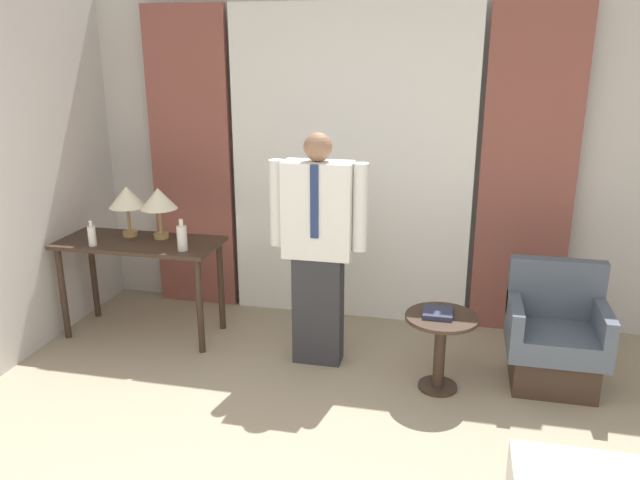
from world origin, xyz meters
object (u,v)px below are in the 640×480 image
at_px(bottle_near_edge, 92,235).
at_px(person, 318,243).
at_px(table_lamp_right, 159,200).
at_px(armchair, 555,340).
at_px(desk, 140,255).
at_px(bottle_by_lamp, 182,237).
at_px(side_table, 440,340).
at_px(table_lamp_left, 127,198).
at_px(book, 438,313).

xyz_separation_m(bottle_near_edge, person, (1.76, 0.04, 0.05)).
xyz_separation_m(table_lamp_right, armchair, (2.99, -0.24, -0.77)).
xyz_separation_m(desk, armchair, (3.12, -0.12, -0.34)).
xyz_separation_m(bottle_by_lamp, side_table, (1.93, -0.23, -0.52)).
relative_size(desk, bottle_by_lamp, 5.30).
distance_m(table_lamp_left, armchair, 3.36).
bearing_deg(person, book, -13.51).
relative_size(bottle_by_lamp, person, 0.14).
distance_m(desk, book, 2.36).
xyz_separation_m(bottle_by_lamp, armchair, (2.69, 0.02, -0.56)).
bearing_deg(armchair, bottle_by_lamp, -179.64).
bearing_deg(person, bottle_by_lamp, 179.65).
bearing_deg(person, bottle_near_edge, -178.77).
bearing_deg(table_lamp_left, side_table, -10.83).
relative_size(person, side_table, 3.15).
xyz_separation_m(table_lamp_right, bottle_by_lamp, (0.30, -0.25, -0.21)).
xyz_separation_m(table_lamp_left, table_lamp_right, (0.27, 0.00, 0.00)).
relative_size(table_lamp_left, side_table, 0.76).
height_order(armchair, book, armchair).
bearing_deg(desk, side_table, -8.75).
xyz_separation_m(bottle_near_edge, bottle_by_lamp, (0.72, 0.04, 0.02)).
bearing_deg(armchair, bottle_near_edge, -178.97).
xyz_separation_m(bottle_by_lamp, book, (1.90, -0.21, -0.33)).
height_order(desk, table_lamp_left, table_lamp_left).
xyz_separation_m(side_table, book, (-0.03, 0.01, 0.19)).
height_order(table_lamp_right, bottle_by_lamp, table_lamp_right).
bearing_deg(table_lamp_right, table_lamp_left, 180.00).
bearing_deg(table_lamp_left, table_lamp_right, 0.00).
relative_size(table_lamp_right, person, 0.24).
height_order(bottle_by_lamp, book, bottle_by_lamp).
bearing_deg(table_lamp_left, armchair, -4.13).
distance_m(armchair, side_table, 0.80).
distance_m(person, side_table, 1.07).
height_order(table_lamp_right, side_table, table_lamp_right).
xyz_separation_m(person, book, (0.86, -0.21, -0.36)).
xyz_separation_m(desk, bottle_by_lamp, (0.43, -0.14, 0.22)).
relative_size(bottle_near_edge, side_table, 0.36).
bearing_deg(book, table_lamp_right, 168.04).
bearing_deg(bottle_by_lamp, book, -6.40).
distance_m(desk, person, 1.50).
bearing_deg(table_lamp_left, bottle_near_edge, -116.89).
bearing_deg(book, armchair, 16.27).
bearing_deg(table_lamp_left, desk, -40.02).
relative_size(table_lamp_right, side_table, 0.76).
distance_m(table_lamp_left, book, 2.57).
distance_m(table_lamp_left, table_lamp_right, 0.27).
distance_m(bottle_near_edge, armchair, 3.45).
relative_size(person, armchair, 2.00).
distance_m(table_lamp_right, bottle_near_edge, 0.56).
bearing_deg(side_table, person, 166.18).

